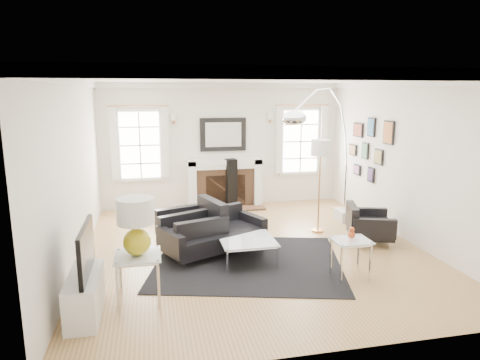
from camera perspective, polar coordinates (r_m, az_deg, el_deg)
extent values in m
plane|color=olive|center=(7.28, 1.82, -9.17)|extent=(6.00, 6.00, 0.00)
cube|color=white|center=(9.82, -2.29, 4.65)|extent=(5.50, 0.04, 2.80)
cube|color=white|center=(4.13, 11.90, -5.16)|extent=(5.50, 0.04, 2.80)
cube|color=white|center=(6.81, -21.21, 0.84)|extent=(0.04, 6.00, 2.80)
cube|color=white|center=(8.01, 21.38, 2.33)|extent=(0.04, 6.00, 2.80)
cube|color=white|center=(6.81, 1.98, 13.45)|extent=(5.50, 6.00, 0.02)
cube|color=white|center=(6.81, 1.97, 12.95)|extent=(5.50, 6.00, 0.12)
cube|color=white|center=(9.66, -6.44, -0.63)|extent=(0.18, 0.38, 1.10)
cube|color=white|center=(9.91, 2.22, -0.26)|extent=(0.18, 0.38, 1.10)
cube|color=white|center=(9.67, -2.08, 2.46)|extent=(1.70, 0.38, 0.12)
cube|color=white|center=(9.69, -2.07, 1.87)|extent=(1.50, 0.34, 0.10)
cube|color=brown|center=(9.80, -2.07, -0.99)|extent=(1.30, 0.30, 0.90)
cube|color=black|center=(9.72, -1.97, -1.52)|extent=(0.90, 0.10, 0.76)
cube|color=brown|center=(9.65, -1.78, -3.82)|extent=(1.70, 0.50, 0.04)
cube|color=black|center=(9.75, -2.26, 6.09)|extent=(1.05, 0.06, 0.75)
cube|color=white|center=(9.72, -2.23, 6.07)|extent=(0.82, 0.02, 0.55)
cube|color=white|center=(9.65, -13.19, 4.54)|extent=(1.00, 0.05, 1.60)
cube|color=white|center=(9.62, -13.20, 4.52)|extent=(0.84, 0.02, 1.44)
cube|color=white|center=(9.57, -16.52, 4.62)|extent=(0.14, 0.05, 1.55)
cube|color=white|center=(9.55, -9.91, 4.90)|extent=(0.14, 0.05, 1.55)
cube|color=white|center=(10.25, 8.02, 5.12)|extent=(1.00, 0.05, 1.60)
cube|color=white|center=(10.23, 8.08, 5.11)|extent=(0.84, 0.02, 1.44)
cube|color=white|center=(9.98, 5.24, 5.31)|extent=(0.14, 0.05, 1.55)
cube|color=white|center=(10.36, 11.09, 5.36)|extent=(0.14, 0.05, 1.55)
cube|color=black|center=(8.45, 19.21, 5.99)|extent=(0.03, 0.34, 0.44)
cube|color=#B56930|center=(8.44, 19.11, 5.99)|extent=(0.01, 0.29, 0.39)
cube|color=black|center=(9.01, 17.11, 6.74)|extent=(0.03, 0.28, 0.38)
cube|color=teal|center=(9.00, 17.01, 6.75)|extent=(0.01, 0.23, 0.33)
cube|color=black|center=(9.50, 15.47, 6.45)|extent=(0.03, 0.40, 0.30)
cube|color=brown|center=(9.49, 15.37, 6.45)|extent=(0.01, 0.35, 0.25)
cube|color=black|center=(8.76, 18.00, 2.95)|extent=(0.03, 0.30, 0.30)
cube|color=#9D8C47|center=(8.75, 17.89, 2.95)|extent=(0.01, 0.25, 0.25)
cube|color=black|center=(9.23, 16.33, 3.77)|extent=(0.03, 0.26, 0.34)
cube|color=#4F845C|center=(9.22, 16.23, 3.77)|extent=(0.01, 0.21, 0.29)
cube|color=black|center=(9.72, 14.79, 3.92)|extent=(0.03, 0.32, 0.24)
cube|color=#A87948|center=(9.71, 14.70, 3.92)|extent=(0.01, 0.27, 0.19)
cube|color=black|center=(9.04, 17.06, 0.68)|extent=(0.03, 0.24, 0.30)
cube|color=#503870|center=(9.03, 16.96, 0.68)|extent=(0.01, 0.19, 0.25)
cube|color=black|center=(9.56, 15.34, 1.34)|extent=(0.03, 0.28, 0.22)
cube|color=#A6618C|center=(9.55, 15.24, 1.34)|extent=(0.01, 0.23, 0.17)
cube|color=white|center=(5.49, -19.97, -14.19)|extent=(0.35, 1.00, 0.50)
cube|color=black|center=(5.27, -19.83, -8.78)|extent=(0.05, 1.00, 0.58)
cube|color=black|center=(6.74, 1.05, -10.85)|extent=(3.30, 2.97, 0.01)
cube|color=black|center=(7.03, -3.55, -7.78)|extent=(1.76, 1.35, 0.27)
cube|color=black|center=(7.24, -5.03, -5.61)|extent=(1.50, 0.78, 0.44)
cube|color=black|center=(6.63, -9.25, -8.16)|extent=(0.43, 0.73, 0.34)
cube|color=black|center=(7.43, 1.49, -5.84)|extent=(0.43, 0.73, 0.34)
cube|color=black|center=(7.13, -6.57, -7.04)|extent=(1.12, 1.12, 0.33)
cube|color=black|center=(7.21, -3.70, -4.74)|extent=(0.42, 0.89, 0.55)
cube|color=black|center=(7.48, -7.95, -5.12)|extent=(0.88, 0.40, 0.42)
cube|color=black|center=(6.70, -5.08, -7.03)|extent=(0.88, 0.40, 0.42)
cube|color=black|center=(7.86, 16.94, -6.18)|extent=(0.89, 0.89, 0.26)
cube|color=black|center=(7.75, 14.71, -4.81)|extent=(0.33, 0.71, 0.44)
cube|color=black|center=(7.50, 17.50, -6.22)|extent=(0.71, 0.32, 0.34)
cube|color=black|center=(8.16, 16.51, -4.73)|extent=(0.71, 0.32, 0.34)
cube|color=silver|center=(6.63, 0.93, -7.95)|extent=(0.83, 0.83, 0.02)
cylinder|color=silver|center=(6.28, -1.69, -10.79)|extent=(0.04, 0.04, 0.37)
cylinder|color=silver|center=(6.45, 4.98, -10.23)|extent=(0.04, 0.04, 0.37)
cylinder|color=silver|center=(6.97, -2.80, -8.50)|extent=(0.04, 0.04, 0.37)
cylinder|color=silver|center=(7.12, 3.22, -8.07)|extent=(0.04, 0.04, 0.37)
cube|color=silver|center=(5.49, -13.50, -9.78)|extent=(0.56, 0.56, 0.02)
cylinder|color=silver|center=(5.40, -16.03, -13.72)|extent=(0.04, 0.04, 0.62)
cylinder|color=silver|center=(5.38, -10.78, -13.55)|extent=(0.04, 0.04, 0.62)
cylinder|color=silver|center=(5.83, -15.71, -11.74)|extent=(0.04, 0.04, 0.62)
cylinder|color=silver|center=(5.82, -10.90, -11.57)|extent=(0.04, 0.04, 0.62)
cube|color=silver|center=(6.21, 14.62, -7.80)|extent=(0.51, 0.43, 0.02)
cylinder|color=silver|center=(6.07, 13.37, -10.95)|extent=(0.04, 0.04, 0.56)
cylinder|color=silver|center=(6.26, 17.01, -10.45)|extent=(0.04, 0.04, 0.56)
cylinder|color=silver|center=(6.36, 12.02, -9.81)|extent=(0.04, 0.04, 0.56)
cylinder|color=silver|center=(6.54, 15.53, -9.38)|extent=(0.04, 0.04, 0.56)
sphere|color=gold|center=(5.43, -13.59, -8.02)|extent=(0.34, 0.34, 0.34)
cylinder|color=gold|center=(5.37, -13.67, -6.33)|extent=(0.04, 0.04, 0.13)
cylinder|color=white|center=(5.31, -13.79, -4.03)|extent=(0.45, 0.45, 0.31)
sphere|color=#C04818|center=(6.19, 14.65, -7.08)|extent=(0.11, 0.11, 0.11)
sphere|color=#C04818|center=(6.16, 14.69, -6.41)|extent=(0.08, 0.08, 0.08)
cube|color=white|center=(9.04, 13.70, -4.59)|extent=(0.29, 0.46, 0.23)
ellipsoid|color=silver|center=(6.81, 7.19, 8.18)|extent=(0.39, 0.39, 0.23)
cylinder|color=#C38043|center=(8.28, 10.32, -6.65)|extent=(0.22, 0.22, 0.03)
cylinder|color=#C38043|center=(8.08, 10.51, -1.56)|extent=(0.03, 0.03, 1.54)
cylinder|color=white|center=(7.93, 10.73, 4.26)|extent=(0.35, 0.35, 0.29)
cube|color=black|center=(9.63, -1.22, -0.51)|extent=(0.27, 0.27, 1.13)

